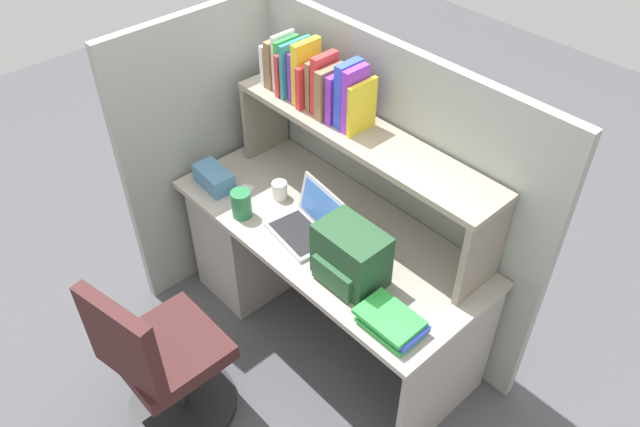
{
  "coord_description": "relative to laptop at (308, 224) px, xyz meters",
  "views": [
    {
      "loc": [
        1.58,
        -1.51,
        2.73
      ],
      "look_at": [
        0.0,
        -0.05,
        0.85
      ],
      "focal_mm": 35.17,
      "sensor_mm": 36.0,
      "label": 1
    }
  ],
  "objects": [
    {
      "name": "ground_plane",
      "position": [
        0.04,
        0.08,
        -0.78
      ],
      "size": [
        8.0,
        8.0,
        0.0
      ],
      "primitive_type": "plane",
      "color": "#4C4C51"
    },
    {
      "name": "desk",
      "position": [
        -0.35,
        0.08,
        -0.38
      ],
      "size": [
        1.6,
        0.7,
        0.73
      ],
      "color": "#AAA093",
      "rests_on": "ground_plane"
    },
    {
      "name": "cubicle_partition_rear",
      "position": [
        0.04,
        0.46,
        -0.01
      ],
      "size": [
        1.84,
        0.05,
        1.55
      ],
      "primitive_type": "cube",
      "color": "#939991",
      "rests_on": "ground_plane"
    },
    {
      "name": "cubicle_partition_left",
      "position": [
        -0.81,
        0.03,
        -0.01
      ],
      "size": [
        0.05,
        1.06,
        1.55
      ],
      "primitive_type": "cube",
      "color": "#939991",
      "rests_on": "ground_plane"
    },
    {
      "name": "overhead_hutch",
      "position": [
        0.04,
        0.28,
        0.3
      ],
      "size": [
        1.44,
        0.28,
        0.45
      ],
      "color": "gray",
      "rests_on": "desk"
    },
    {
      "name": "reference_books_on_shelf",
      "position": [
        -0.26,
        0.29,
        0.53
      ],
      "size": [
        0.62,
        0.19,
        0.3
      ],
      "color": "white",
      "rests_on": "overhead_hutch"
    },
    {
      "name": "laptop",
      "position": [
        0.0,
        0.0,
        0.0
      ],
      "size": [
        0.34,
        0.29,
        0.22
      ],
      "color": "#B7BABF",
      "rests_on": "desk"
    },
    {
      "name": "backpack",
      "position": [
        0.34,
        -0.07,
        0.08
      ],
      "size": [
        0.3,
        0.23,
        0.27
      ],
      "color": "#264C2D",
      "rests_on": "desk"
    },
    {
      "name": "computer_mouse",
      "position": [
        -0.42,
        -0.06,
        -0.03
      ],
      "size": [
        0.1,
        0.12,
        0.03
      ],
      "primitive_type": "cube",
      "rotation": [
        0.0,
        0.0,
        0.42
      ],
      "color": "silver",
      "rests_on": "desk"
    },
    {
      "name": "paper_cup",
      "position": [
        -0.29,
        0.06,
        -0.01
      ],
      "size": [
        0.08,
        0.08,
        0.09
      ],
      "primitive_type": "cylinder",
      "color": "white",
      "rests_on": "desk"
    },
    {
      "name": "tissue_box",
      "position": [
        -0.58,
        -0.12,
        -0.0
      ],
      "size": [
        0.23,
        0.13,
        0.1
      ],
      "primitive_type": "cube",
      "rotation": [
        0.0,
        0.0,
        -0.06
      ],
      "color": "teal",
      "rests_on": "desk"
    },
    {
      "name": "snack_canister",
      "position": [
        -0.3,
        -0.16,
        0.02
      ],
      "size": [
        0.1,
        0.1,
        0.14
      ],
      "primitive_type": "cylinder",
      "color": "#26723F",
      "rests_on": "desk"
    },
    {
      "name": "desk_book_stack",
      "position": [
        0.64,
        -0.13,
        -0.01
      ],
      "size": [
        0.26,
        0.18,
        0.07
      ],
      "color": "green",
      "rests_on": "desk"
    },
    {
      "name": "office_chair",
      "position": [
        -0.06,
        -0.82,
        -0.39
      ],
      "size": [
        0.52,
        0.52,
        0.93
      ],
      "rotation": [
        0.0,
        0.0,
        3.34
      ],
      "color": "black",
      "rests_on": "ground_plane"
    }
  ]
}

